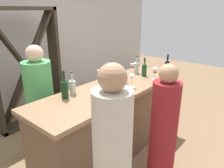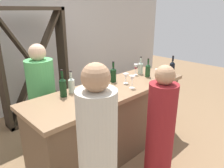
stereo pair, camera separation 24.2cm
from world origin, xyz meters
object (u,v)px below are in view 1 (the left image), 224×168
Objects in this scene: wine_glass_near_center at (132,78)px; wine_glass_far_left at (132,67)px; wine_rack at (27,69)px; wine_bottle_second_right_olive_green at (144,69)px; wine_glass_near_left at (155,72)px; person_left_guest at (112,166)px; wine_glass_far_center at (99,74)px; person_right_guest at (41,106)px; wine_bottle_rightmost_clear_pale at (136,67)px; wine_bottle_leftmost_dark_green at (65,88)px; person_center_guest at (164,128)px; wine_bottle_center_dark_green at (112,74)px; wine_bottle_far_right_near_black at (167,66)px; wine_bottle_second_left_clear_pale at (72,86)px; wine_glass_near_right at (124,76)px.

wine_glass_near_center is 0.59m from wine_glass_far_left.
wine_bottle_second_right_olive_green is (0.98, -1.69, 0.09)m from wine_rack.
person_left_guest is at bearing -161.29° from wine_glass_near_left.
wine_glass_far_center is (0.34, -1.36, 0.10)m from wine_rack.
person_right_guest is (-1.26, 0.99, -0.39)m from wine_glass_near_left.
wine_bottle_second_right_olive_green reaches higher than wine_bottle_rightmost_clear_pale.
wine_bottle_leftmost_dark_green reaches higher than wine_glass_far_center.
person_left_guest is at bearing -14.59° from person_right_guest.
wine_bottle_center_dark_green is at bearing -27.78° from person_center_guest.
wine_bottle_center_dark_green reaches higher than wine_bottle_second_right_olive_green.
wine_bottle_second_right_olive_green is at bearing -52.80° from person_left_guest.
person_center_guest is (0.26, -2.41, -0.33)m from wine_rack.
wine_glass_near_center is 1.00× the size of wine_glass_far_center.
wine_bottle_far_right_near_black is 0.19× the size of person_left_guest.
wine_glass_near_center is (-0.54, -0.15, 0.01)m from wine_bottle_second_right_olive_green.
wine_bottle_leftmost_dark_green reaches higher than wine_glass_near_left.
person_right_guest reaches higher than wine_bottle_second_left_clear_pale.
wine_bottle_far_right_near_black reaches higher than wine_glass_near_right.
wine_bottle_rightmost_clear_pale is (0.58, -0.02, -0.01)m from wine_bottle_center_dark_green.
person_center_guest is at bearing -141.90° from wine_glass_near_left.
wine_glass_near_left is at bearing -8.05° from wine_glass_near_center.
wine_bottle_far_right_near_black reaches higher than wine_bottle_rightmost_clear_pale.
wine_bottle_leftmost_dark_green is 0.14m from wine_bottle_second_left_clear_pale.
person_right_guest is (-0.61, 1.50, 0.04)m from person_center_guest.
wine_bottle_center_dark_green is 1.49m from person_left_guest.
wine_bottle_leftmost_dark_green is at bearing 165.62° from wine_bottle_far_right_near_black.
wine_bottle_center_dark_green is 0.58m from wine_bottle_rightmost_clear_pale.
wine_bottle_second_left_clear_pale is 1.60m from wine_bottle_far_right_near_black.
wine_glass_near_center is (-0.47, 0.07, 0.00)m from wine_glass_near_left.
wine_glass_near_right is (0.72, -0.23, -0.00)m from wine_bottle_second_left_clear_pale.
wine_glass_far_left reaches higher than wine_glass_far_center.
wine_bottle_far_right_near_black is at bearing -16.78° from wine_bottle_second_left_clear_pale.
wine_glass_far_left is (0.92, -1.50, 0.10)m from wine_rack.
wine_rack is at bearing 156.14° from person_right_guest.
wine_glass_near_left is 1.70m from person_left_guest.
wine_bottle_second_right_olive_green is 0.46m from wine_glass_near_right.
wine_bottle_rightmost_clear_pale reaches higher than wine_glass_near_center.
wine_glass_far_left is at bearing 171.17° from wine_bottle_rightmost_clear_pale.
person_left_guest is 1.56m from person_right_guest.
wine_glass_near_right is 0.09× the size of person_left_guest.
wine_bottle_leftmost_dark_green is 1.27m from wine_glass_far_left.
wine_glass_near_center is 1.28m from person_right_guest.
person_left_guest is (-0.46, -1.01, -0.32)m from wine_bottle_second_left_clear_pale.
wine_glass_near_right is (0.86, -0.20, -0.02)m from wine_bottle_leftmost_dark_green.
wine_glass_far_left reaches higher than wine_glass_near_right.
wine_glass_near_left is 0.11× the size of person_right_guest.
wine_glass_far_left is at bearing 88.48° from wine_glass_near_left.
wine_glass_near_left is 1.65m from person_right_guest.
person_left_guest is at bearing -155.43° from wine_bottle_second_right_olive_green.
person_left_guest reaches higher than wine_glass_far_center.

